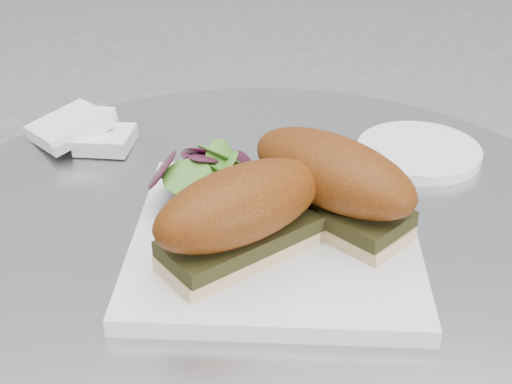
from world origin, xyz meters
TOP-DOWN VIEW (x-y plane):
  - plate at (0.01, -0.03)m, footprint 0.30×0.30m
  - sandwich_left at (-0.03, -0.05)m, footprint 0.18×0.14m
  - sandwich_right at (0.06, -0.01)m, footprint 0.16×0.18m
  - salad at (-0.04, 0.05)m, footprint 0.10×0.10m
  - napkin at (-0.16, 0.21)m, footprint 0.12×0.12m
  - saucer at (0.20, 0.12)m, footprint 0.14×0.14m

SIDE VIEW (x-z plane):
  - saucer at x=0.20m, z-range 0.73..0.74m
  - plate at x=0.01m, z-range 0.73..0.75m
  - napkin at x=-0.16m, z-range 0.73..0.75m
  - salad at x=-0.04m, z-range 0.75..0.80m
  - sandwich_left at x=-0.03m, z-range 0.75..0.83m
  - sandwich_right at x=0.06m, z-range 0.75..0.83m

